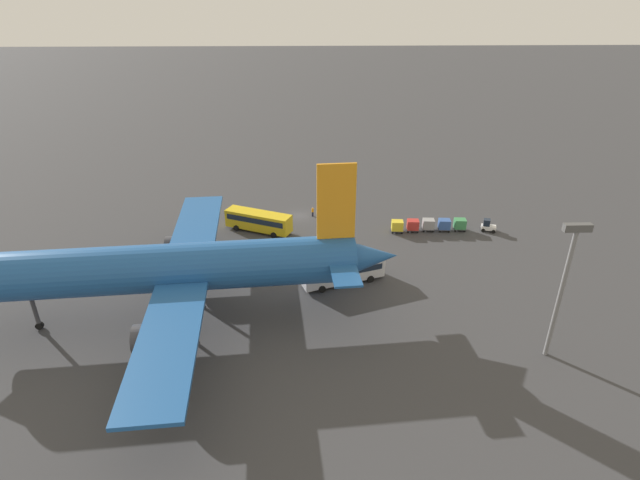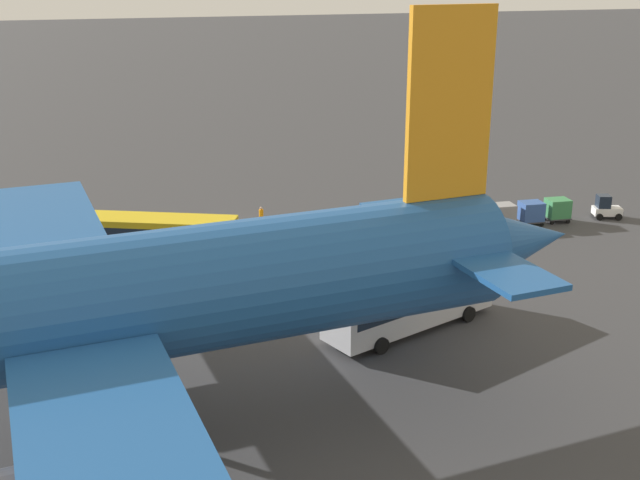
{
  "view_description": "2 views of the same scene",
  "coord_description": "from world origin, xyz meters",
  "px_view_note": "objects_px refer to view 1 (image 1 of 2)",
  "views": [
    {
      "loc": [
        -1.31,
        82.9,
        36.96
      ],
      "look_at": [
        -3.28,
        17.8,
        4.03
      ],
      "focal_mm": 28.0,
      "sensor_mm": 36.0,
      "label": 1
    },
    {
      "loc": [
        12.79,
        64.29,
        21.24
      ],
      "look_at": [
        -2.75,
        15.85,
        3.82
      ],
      "focal_mm": 45.0,
      "sensor_mm": 36.0,
      "label": 2
    }
  ],
  "objects_px": {
    "baggage_tug": "(488,226)",
    "cargo_cart_red": "(413,225)",
    "cargo_cart_grey": "(428,224)",
    "cargo_cart_blue": "(444,224)",
    "cargo_cart_yellow": "(397,226)",
    "cargo_cart_green": "(460,224)",
    "shuttle_bus_near": "(258,220)",
    "worker_person": "(313,212)",
    "airplane": "(170,269)",
    "shuttle_bus_far": "(343,270)"
  },
  "relations": [
    {
      "from": "cargo_cart_blue",
      "to": "cargo_cart_red",
      "type": "bearing_deg",
      "value": 0.73
    },
    {
      "from": "cargo_cart_red",
      "to": "cargo_cart_yellow",
      "type": "xyz_separation_m",
      "value": [
        2.69,
        0.23,
        0.0
      ]
    },
    {
      "from": "baggage_tug",
      "to": "worker_person",
      "type": "relative_size",
      "value": 1.54
    },
    {
      "from": "cargo_cart_yellow",
      "to": "cargo_cart_green",
      "type": "bearing_deg",
      "value": -177.88
    },
    {
      "from": "cargo_cart_green",
      "to": "cargo_cart_red",
      "type": "bearing_deg",
      "value": 1.17
    },
    {
      "from": "airplane",
      "to": "baggage_tug",
      "type": "bearing_deg",
      "value": -157.45
    },
    {
      "from": "cargo_cart_grey",
      "to": "cargo_cart_yellow",
      "type": "xyz_separation_m",
      "value": [
        5.39,
        0.45,
        0.0
      ]
    },
    {
      "from": "baggage_tug",
      "to": "cargo_cart_green",
      "type": "distance_m",
      "value": 4.75
    },
    {
      "from": "baggage_tug",
      "to": "worker_person",
      "type": "xyz_separation_m",
      "value": [
        29.68,
        -7.01,
        -0.07
      ]
    },
    {
      "from": "baggage_tug",
      "to": "cargo_cart_red",
      "type": "xyz_separation_m",
      "value": [
        12.81,
        -0.18,
        0.25
      ]
    },
    {
      "from": "baggage_tug",
      "to": "cargo_cart_yellow",
      "type": "height_order",
      "value": "baggage_tug"
    },
    {
      "from": "cargo_cart_blue",
      "to": "airplane",
      "type": "bearing_deg",
      "value": 31.66
    },
    {
      "from": "baggage_tug",
      "to": "cargo_cart_grey",
      "type": "bearing_deg",
      "value": 16.03
    },
    {
      "from": "shuttle_bus_far",
      "to": "cargo_cart_red",
      "type": "height_order",
      "value": "shuttle_bus_far"
    },
    {
      "from": "baggage_tug",
      "to": "cargo_cart_red",
      "type": "height_order",
      "value": "baggage_tug"
    },
    {
      "from": "airplane",
      "to": "baggage_tug",
      "type": "height_order",
      "value": "airplane"
    },
    {
      "from": "airplane",
      "to": "cargo_cart_blue",
      "type": "height_order",
      "value": "airplane"
    },
    {
      "from": "cargo_cart_blue",
      "to": "cargo_cart_grey",
      "type": "distance_m",
      "value": 2.7
    },
    {
      "from": "airplane",
      "to": "cargo_cart_green",
      "type": "relative_size",
      "value": 25.98
    },
    {
      "from": "airplane",
      "to": "cargo_cart_blue",
      "type": "bearing_deg",
      "value": -153.0
    },
    {
      "from": "shuttle_bus_far",
      "to": "cargo_cart_grey",
      "type": "distance_m",
      "value": 22.62
    },
    {
      "from": "shuttle_bus_near",
      "to": "cargo_cart_green",
      "type": "height_order",
      "value": "shuttle_bus_near"
    },
    {
      "from": "cargo_cart_green",
      "to": "cargo_cart_blue",
      "type": "relative_size",
      "value": 1.0
    },
    {
      "from": "baggage_tug",
      "to": "worker_person",
      "type": "distance_m",
      "value": 30.49
    },
    {
      "from": "shuttle_bus_near",
      "to": "cargo_cart_blue",
      "type": "relative_size",
      "value": 5.45
    },
    {
      "from": "baggage_tug",
      "to": "cargo_cart_grey",
      "type": "height_order",
      "value": "baggage_tug"
    },
    {
      "from": "shuttle_bus_far",
      "to": "cargo_cart_red",
      "type": "xyz_separation_m",
      "value": [
        -13.07,
        -15.99,
        -0.68
      ]
    },
    {
      "from": "shuttle_bus_far",
      "to": "cargo_cart_yellow",
      "type": "relative_size",
      "value": 5.65
    },
    {
      "from": "cargo_cart_grey",
      "to": "cargo_cart_red",
      "type": "bearing_deg",
      "value": 4.63
    },
    {
      "from": "shuttle_bus_far",
      "to": "cargo_cart_grey",
      "type": "xyz_separation_m",
      "value": [
        -15.76,
        -16.21,
        -0.68
      ]
    },
    {
      "from": "worker_person",
      "to": "cargo_cart_grey",
      "type": "bearing_deg",
      "value": 161.32
    },
    {
      "from": "airplane",
      "to": "shuttle_bus_near",
      "type": "relative_size",
      "value": 4.77
    },
    {
      "from": "shuttle_bus_far",
      "to": "baggage_tug",
      "type": "height_order",
      "value": "shuttle_bus_far"
    },
    {
      "from": "baggage_tug",
      "to": "cargo_cart_green",
      "type": "xyz_separation_m",
      "value": [
        4.74,
        -0.34,
        0.25
      ]
    },
    {
      "from": "airplane",
      "to": "cargo_cart_green",
      "type": "height_order",
      "value": "airplane"
    },
    {
      "from": "worker_person",
      "to": "cargo_cart_green",
      "type": "relative_size",
      "value": 0.81
    },
    {
      "from": "baggage_tug",
      "to": "cargo_cart_red",
      "type": "bearing_deg",
      "value": 17.47
    },
    {
      "from": "cargo_cart_green",
      "to": "baggage_tug",
      "type": "bearing_deg",
      "value": 175.86
    },
    {
      "from": "shuttle_bus_far",
      "to": "cargo_cart_green",
      "type": "xyz_separation_m",
      "value": [
        -21.15,
        -16.16,
        -0.68
      ]
    },
    {
      "from": "worker_person",
      "to": "cargo_cart_yellow",
      "type": "height_order",
      "value": "cargo_cart_yellow"
    },
    {
      "from": "shuttle_bus_near",
      "to": "cargo_cart_red",
      "type": "xyz_separation_m",
      "value": [
        -26.11,
        0.98,
        -0.83
      ]
    },
    {
      "from": "shuttle_bus_near",
      "to": "baggage_tug",
      "type": "relative_size",
      "value": 4.33
    },
    {
      "from": "worker_person",
      "to": "baggage_tug",
      "type": "bearing_deg",
      "value": 166.71
    },
    {
      "from": "cargo_cart_blue",
      "to": "cargo_cart_grey",
      "type": "height_order",
      "value": "same"
    },
    {
      "from": "cargo_cart_grey",
      "to": "cargo_cart_red",
      "type": "height_order",
      "value": "same"
    },
    {
      "from": "cargo_cart_blue",
      "to": "cargo_cart_yellow",
      "type": "relative_size",
      "value": 1.0
    },
    {
      "from": "cargo_cart_yellow",
      "to": "shuttle_bus_near",
      "type": "bearing_deg",
      "value": -2.98
    },
    {
      "from": "shuttle_bus_near",
      "to": "worker_person",
      "type": "height_order",
      "value": "shuttle_bus_near"
    },
    {
      "from": "shuttle_bus_near",
      "to": "cargo_cart_yellow",
      "type": "distance_m",
      "value": 23.46
    },
    {
      "from": "baggage_tug",
      "to": "worker_person",
      "type": "height_order",
      "value": "baggage_tug"
    }
  ]
}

